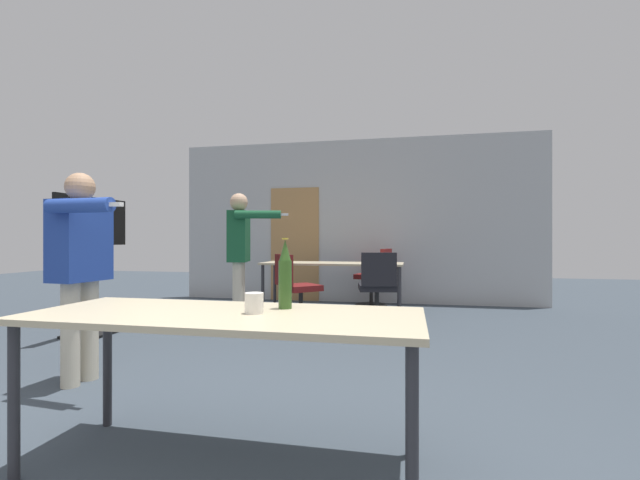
% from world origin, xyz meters
% --- Properties ---
extents(back_wall, '(6.41, 0.12, 2.88)m').
position_xyz_m(back_wall, '(-0.03, 6.20, 1.43)').
color(back_wall, '#B2B5B7').
rests_on(back_wall, ground_plane).
extents(conference_table_near, '(1.89, 0.73, 0.75)m').
position_xyz_m(conference_table_near, '(0.08, 0.55, 0.68)').
color(conference_table_near, '#C6B793').
rests_on(conference_table_near, ground_plane).
extents(conference_table_far, '(2.16, 0.71, 0.75)m').
position_xyz_m(conference_table_far, '(-0.22, 5.12, 0.68)').
color(conference_table_far, '#C6B793').
rests_on(conference_table_far, ground_plane).
extents(tv_screen, '(0.44, 1.11, 1.60)m').
position_xyz_m(tv_screen, '(-2.66, 2.94, 1.00)').
color(tv_screen, black).
rests_on(tv_screen, ground_plane).
extents(person_right_polo, '(0.85, 0.59, 1.70)m').
position_xyz_m(person_right_polo, '(-1.17, 3.77, 1.03)').
color(person_right_polo, beige).
rests_on(person_right_polo, ground_plane).
extents(person_near_casual, '(0.74, 0.67, 1.62)m').
position_xyz_m(person_near_casual, '(-1.52, 1.46, 0.97)').
color(person_near_casual, beige).
rests_on(person_near_casual, ground_plane).
extents(office_chair_far_left, '(0.69, 0.68, 0.91)m').
position_xyz_m(office_chair_far_left, '(-0.57, 4.26, 0.42)').
color(office_chair_far_left, black).
rests_on(office_chair_far_left, ground_plane).
extents(office_chair_near_pushed, '(0.62, 0.57, 0.96)m').
position_xyz_m(office_chair_near_pushed, '(0.40, 5.75, 0.45)').
color(office_chair_near_pushed, black).
rests_on(office_chair_near_pushed, ground_plane).
extents(office_chair_far_right, '(0.53, 0.59, 0.94)m').
position_xyz_m(office_chair_far_right, '(0.55, 4.16, 0.45)').
color(office_chair_far_right, black).
rests_on(office_chair_far_right, ground_plane).
extents(beer_bottle, '(0.07, 0.07, 0.36)m').
position_xyz_m(beer_bottle, '(0.33, 0.73, 0.92)').
color(beer_bottle, '#2D511E').
rests_on(beer_bottle, conference_table_near).
extents(drink_cup, '(0.09, 0.09, 0.10)m').
position_xyz_m(drink_cup, '(0.23, 0.56, 0.80)').
color(drink_cup, silver).
rests_on(drink_cup, conference_table_near).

